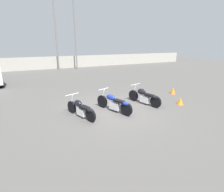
% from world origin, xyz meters
% --- Properties ---
extents(ground_plane, '(60.00, 60.00, 0.00)m').
position_xyz_m(ground_plane, '(0.00, 0.00, 0.00)').
color(ground_plane, '#514F4C').
extents(fence_back, '(40.00, 0.04, 1.54)m').
position_xyz_m(fence_back, '(0.00, 15.96, 0.77)').
color(fence_back, '#9E998E').
rests_on(fence_back, ground_plane).
extents(light_pole_left, '(0.70, 0.35, 8.37)m').
position_xyz_m(light_pole_left, '(-0.14, 15.14, 4.88)').
color(light_pole_left, slate).
rests_on(light_pole_left, ground_plane).
extents(light_pole_right, '(0.70, 0.35, 8.29)m').
position_xyz_m(light_pole_right, '(2.02, 14.64, 4.84)').
color(light_pole_right, slate).
rests_on(light_pole_right, ground_plane).
extents(motorcycle_slot_0, '(0.93, 1.89, 0.94)m').
position_xyz_m(motorcycle_slot_0, '(-1.69, -0.18, 0.39)').
color(motorcycle_slot_0, black).
rests_on(motorcycle_slot_0, ground_plane).
extents(motorcycle_slot_1, '(1.00, 2.09, 1.00)m').
position_xyz_m(motorcycle_slot_1, '(-0.08, -0.19, 0.42)').
color(motorcycle_slot_1, black).
rests_on(motorcycle_slot_1, ground_plane).
extents(motorcycle_slot_2, '(0.88, 2.06, 0.99)m').
position_xyz_m(motorcycle_slot_2, '(1.84, 0.05, 0.43)').
color(motorcycle_slot_2, black).
rests_on(motorcycle_slot_2, ground_plane).
extents(traffic_cone_near, '(0.34, 0.34, 0.37)m').
position_xyz_m(traffic_cone_near, '(3.55, -0.80, 0.18)').
color(traffic_cone_near, orange).
rests_on(traffic_cone_near, ground_plane).
extents(traffic_cone_far, '(0.33, 0.33, 0.43)m').
position_xyz_m(traffic_cone_far, '(4.69, 0.90, 0.21)').
color(traffic_cone_far, orange).
rests_on(traffic_cone_far, ground_plane).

